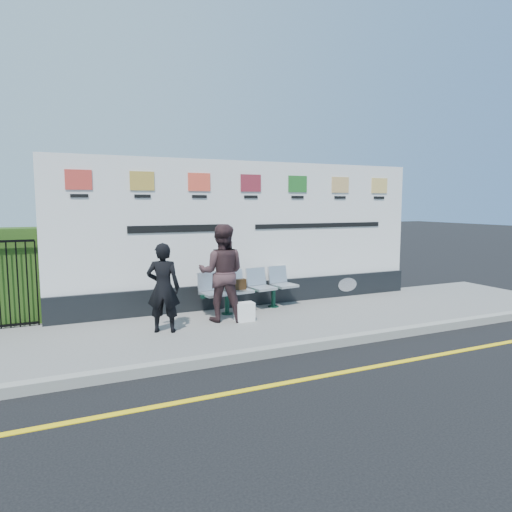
% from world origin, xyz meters
% --- Properties ---
extents(ground, '(80.00, 80.00, 0.00)m').
position_xyz_m(ground, '(0.00, 0.00, 0.00)').
color(ground, black).
extents(pavement, '(14.00, 3.00, 0.12)m').
position_xyz_m(pavement, '(0.00, 2.50, 0.06)').
color(pavement, slate).
rests_on(pavement, ground).
extents(kerb, '(14.00, 0.18, 0.14)m').
position_xyz_m(kerb, '(0.00, 1.00, 0.07)').
color(kerb, gray).
rests_on(kerb, ground).
extents(yellow_line, '(14.00, 0.10, 0.01)m').
position_xyz_m(yellow_line, '(0.00, 0.00, 0.00)').
color(yellow_line, yellow).
rests_on(yellow_line, ground).
extents(billboard, '(8.00, 0.30, 3.00)m').
position_xyz_m(billboard, '(0.50, 3.85, 1.42)').
color(billboard, black).
rests_on(billboard, pavement).
extents(bench, '(2.16, 0.86, 0.45)m').
position_xyz_m(bench, '(0.31, 3.33, 0.35)').
color(bench, silver).
rests_on(bench, pavement).
extents(woman_left, '(0.64, 0.54, 1.50)m').
position_xyz_m(woman_left, '(-1.63, 2.52, 0.87)').
color(woman_left, black).
rests_on(woman_left, pavement).
extents(woman_right, '(1.06, 0.97, 1.77)m').
position_xyz_m(woman_right, '(-0.49, 2.83, 1.00)').
color(woman_right, '#3D272A').
rests_on(woman_right, pavement).
extents(handbag_brown, '(0.27, 0.12, 0.21)m').
position_xyz_m(handbag_brown, '(0.04, 3.29, 0.67)').
color(handbag_brown, black).
rests_on(handbag_brown, bench).
extents(carrier_bag_white, '(0.34, 0.21, 0.34)m').
position_xyz_m(carrier_bag_white, '(-0.14, 2.61, 0.29)').
color(carrier_bag_white, white).
rests_on(carrier_bag_white, pavement).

